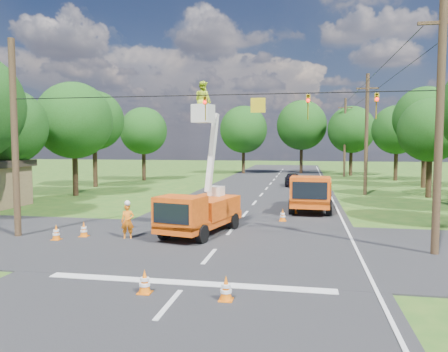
% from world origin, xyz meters
% --- Properties ---
extents(ground, '(140.00, 140.00, 0.00)m').
position_xyz_m(ground, '(0.00, 20.00, 0.00)').
color(ground, '#255419').
rests_on(ground, ground).
extents(road_main, '(12.00, 100.00, 0.06)m').
position_xyz_m(road_main, '(0.00, 20.00, 0.00)').
color(road_main, black).
rests_on(road_main, ground).
extents(road_cross, '(56.00, 10.00, 0.07)m').
position_xyz_m(road_cross, '(0.00, 2.00, 0.00)').
color(road_cross, black).
rests_on(road_cross, ground).
extents(stop_bar, '(9.00, 0.45, 0.02)m').
position_xyz_m(stop_bar, '(0.00, -3.20, 0.00)').
color(stop_bar, silver).
rests_on(stop_bar, ground).
extents(edge_line, '(0.12, 90.00, 0.02)m').
position_xyz_m(edge_line, '(5.60, 20.00, 0.00)').
color(edge_line, silver).
rests_on(edge_line, ground).
extents(bucket_truck, '(3.20, 5.70, 7.19)m').
position_xyz_m(bucket_truck, '(-1.33, 3.90, 1.59)').
color(bucket_truck, '#F05810').
rests_on(bucket_truck, ground).
extents(second_truck, '(2.76, 6.35, 2.33)m').
position_xyz_m(second_truck, '(3.95, 12.24, 1.21)').
color(second_truck, '#F05810').
rests_on(second_truck, ground).
extents(ground_worker, '(0.67, 0.53, 1.60)m').
position_xyz_m(ground_worker, '(-4.30, 2.44, 0.80)').
color(ground_worker, orange).
rests_on(ground_worker, ground).
extents(distant_car, '(1.82, 4.05, 1.35)m').
position_xyz_m(distant_car, '(2.34, 28.20, 0.68)').
color(distant_car, black).
rests_on(distant_car, ground).
extents(traffic_cone_0, '(0.38, 0.38, 0.71)m').
position_xyz_m(traffic_cone_0, '(-0.95, -4.26, 0.36)').
color(traffic_cone_0, orange).
rests_on(traffic_cone_0, ground).
extents(traffic_cone_1, '(0.38, 0.38, 0.71)m').
position_xyz_m(traffic_cone_1, '(1.43, -4.40, 0.36)').
color(traffic_cone_1, orange).
rests_on(traffic_cone_1, ground).
extents(traffic_cone_2, '(0.38, 0.38, 0.71)m').
position_xyz_m(traffic_cone_2, '(2.35, 8.11, 0.36)').
color(traffic_cone_2, orange).
rests_on(traffic_cone_2, ground).
extents(traffic_cone_3, '(0.38, 0.38, 0.71)m').
position_xyz_m(traffic_cone_3, '(2.91, 10.92, 0.36)').
color(traffic_cone_3, orange).
rests_on(traffic_cone_3, ground).
extents(traffic_cone_4, '(0.38, 0.38, 0.71)m').
position_xyz_m(traffic_cone_4, '(-6.43, 2.42, 0.36)').
color(traffic_cone_4, orange).
rests_on(traffic_cone_4, ground).
extents(traffic_cone_5, '(0.38, 0.38, 0.71)m').
position_xyz_m(traffic_cone_5, '(-7.30, 1.56, 0.36)').
color(traffic_cone_5, orange).
rests_on(traffic_cone_5, ground).
extents(traffic_cone_7, '(0.38, 0.38, 0.71)m').
position_xyz_m(traffic_cone_7, '(3.96, 17.59, 0.36)').
color(traffic_cone_7, orange).
rests_on(traffic_cone_7, ground).
extents(pole_right_near, '(1.80, 0.30, 10.00)m').
position_xyz_m(pole_right_near, '(8.50, 2.00, 5.11)').
color(pole_right_near, '#4C3823').
rests_on(pole_right_near, ground).
extents(pole_right_mid, '(1.80, 0.30, 10.00)m').
position_xyz_m(pole_right_mid, '(8.50, 22.00, 5.11)').
color(pole_right_mid, '#4C3823').
rests_on(pole_right_mid, ground).
extents(pole_right_far, '(1.80, 0.30, 10.00)m').
position_xyz_m(pole_right_far, '(8.50, 42.00, 5.11)').
color(pole_right_far, '#4C3823').
rests_on(pole_right_far, ground).
extents(pole_left, '(0.30, 0.30, 9.00)m').
position_xyz_m(pole_left, '(-9.50, 2.00, 4.50)').
color(pole_left, '#4C3823').
rests_on(pole_left, ground).
extents(signal_span, '(18.00, 0.29, 1.07)m').
position_xyz_m(signal_span, '(2.23, 1.99, 5.88)').
color(signal_span, black).
rests_on(signal_span, ground).
extents(tree_left_c, '(5.20, 5.20, 8.06)m').
position_xyz_m(tree_left_c, '(-16.50, 11.00, 5.44)').
color(tree_left_c, '#382616').
rests_on(tree_left_c, ground).
extents(tree_left_d, '(6.20, 6.20, 9.24)m').
position_xyz_m(tree_left_d, '(-15.00, 17.00, 6.12)').
color(tree_left_d, '#382616').
rests_on(tree_left_d, ground).
extents(tree_left_e, '(5.80, 5.80, 9.41)m').
position_xyz_m(tree_left_e, '(-16.80, 24.00, 6.49)').
color(tree_left_e, '#382616').
rests_on(tree_left_e, ground).
extents(tree_left_f, '(5.40, 5.40, 8.40)m').
position_xyz_m(tree_left_f, '(-14.80, 32.00, 5.69)').
color(tree_left_f, '#382616').
rests_on(tree_left_f, ground).
extents(tree_right_c, '(5.00, 5.00, 7.83)m').
position_xyz_m(tree_right_c, '(13.20, 21.00, 5.31)').
color(tree_right_c, '#382616').
rests_on(tree_right_c, ground).
extents(tree_right_d, '(6.00, 6.00, 9.70)m').
position_xyz_m(tree_right_d, '(14.80, 29.00, 6.68)').
color(tree_right_d, '#382616').
rests_on(tree_right_d, ground).
extents(tree_right_e, '(5.60, 5.60, 8.63)m').
position_xyz_m(tree_right_e, '(13.80, 37.00, 5.81)').
color(tree_right_e, '#382616').
rests_on(tree_right_e, ground).
extents(tree_far_a, '(6.60, 6.60, 9.50)m').
position_xyz_m(tree_far_a, '(-5.00, 45.00, 6.19)').
color(tree_far_a, '#382616').
rests_on(tree_far_a, ground).
extents(tree_far_b, '(7.00, 7.00, 10.32)m').
position_xyz_m(tree_far_b, '(3.00, 47.00, 6.81)').
color(tree_far_b, '#382616').
rests_on(tree_far_b, ground).
extents(tree_far_c, '(6.20, 6.20, 9.18)m').
position_xyz_m(tree_far_c, '(9.50, 44.00, 6.06)').
color(tree_far_c, '#382616').
rests_on(tree_far_c, ground).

